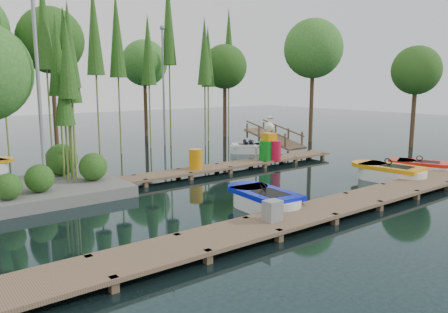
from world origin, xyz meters
TOP-DOWN VIEW (x-y plane):
  - ground_plane at (0.00, 0.00)m, footprint 90.00×90.00m
  - near_dock at (0.00, -4.50)m, footprint 18.00×1.50m
  - far_dock at (1.00, 2.50)m, footprint 15.00×1.20m
  - island at (-6.30, 3.29)m, footprint 6.20×4.20m
  - tree_screen at (-2.04, 10.60)m, footprint 34.42×18.53m
  - lamp_island at (-5.50, 2.50)m, footprint 0.30×0.30m
  - lamp_rear at (4.00, 11.00)m, footprint 0.30×0.30m
  - ramp at (9.00, 6.50)m, footprint 1.50×3.94m
  - boat_blue at (-0.58, -2.93)m, footprint 1.50×2.94m
  - boat_red at (8.51, -3.01)m, footprint 2.09×2.81m
  - boat_yellow_near at (6.12, -3.01)m, footprint 1.68×3.13m
  - boat_white_far at (6.41, 5.75)m, footprint 2.59×2.25m
  - utility_cabinet at (-1.78, -4.50)m, footprint 0.44×0.37m
  - yellow_barrel at (0.56, 2.50)m, footprint 0.56×0.56m
  - drum_cluster at (4.67, 2.35)m, footprint 1.19×1.09m
  - seagull_post at (3.94, 2.50)m, footprint 0.45×0.24m

SIDE VIEW (x-z plane):
  - ground_plane at x=0.00m, z-range 0.00..0.00m
  - far_dock at x=1.00m, z-range -0.02..0.48m
  - near_dock at x=0.00m, z-range -0.02..0.48m
  - boat_red at x=8.51m, z-range -0.18..0.68m
  - boat_white_far at x=6.41m, z-range -0.31..0.82m
  - boat_blue at x=-0.58m, z-range -0.20..0.76m
  - boat_yellow_near at x=6.12m, z-range -0.21..0.80m
  - utility_cabinet at x=-1.78m, z-range 0.30..0.84m
  - ramp at x=9.00m, z-range -0.16..1.33m
  - yellow_barrel at x=0.56m, z-range 0.30..1.14m
  - seagull_post at x=3.94m, z-range 0.43..1.15m
  - drum_cluster at x=4.67m, z-range -0.12..1.93m
  - island at x=-6.30m, z-range -0.19..6.56m
  - lamp_island at x=-5.50m, z-range 0.64..7.89m
  - lamp_rear at x=4.00m, z-range 0.64..7.89m
  - tree_screen at x=-2.04m, z-range 0.96..11.27m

